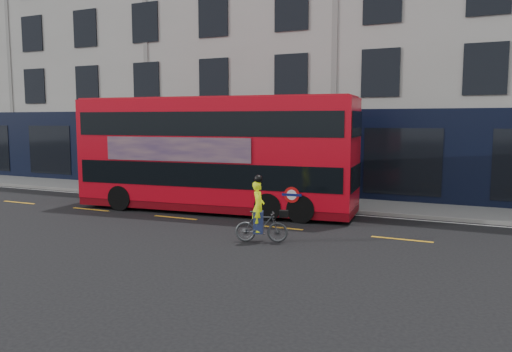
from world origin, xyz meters
The scene contains 8 objects.
ground centered at (0.00, 0.00, 0.00)m, with size 120.00×120.00×0.00m, color black.
pavement centered at (0.00, 6.50, 0.06)m, with size 60.00×3.00×0.12m, color slate.
kerb centered at (0.00, 5.00, 0.07)m, with size 60.00×0.12×0.13m, color gray.
building_terrace centered at (0.00, 12.94, 7.49)m, with size 50.00×10.07×15.00m.
road_edge_line centered at (0.00, 4.70, 0.00)m, with size 58.00×0.10×0.01m, color silver.
lane_dashes centered at (0.00, 1.50, 0.00)m, with size 58.00×0.12×0.01m, color gold, non-canonical shape.
bus centered at (-3.33, 3.29, 2.25)m, with size 11.07×3.46×4.39m.
cyclist centered at (0.30, -0.54, 0.66)m, with size 1.59×0.91×1.97m.
Camera 1 is at (6.10, -13.51, 3.54)m, focal length 35.00 mm.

